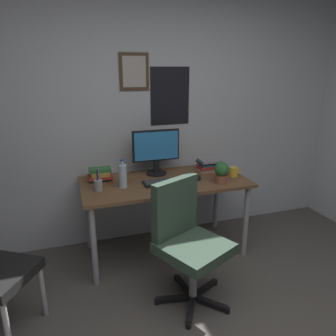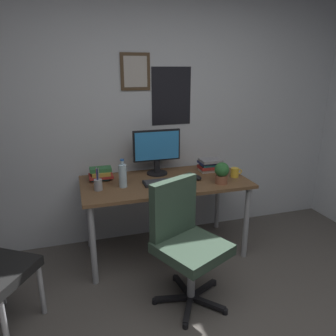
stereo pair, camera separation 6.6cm
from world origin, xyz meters
TOP-DOWN VIEW (x-y plane):
  - wall_back at (-0.00, 2.15)m, footprint 4.40×0.10m
  - desk at (0.02, 1.70)m, footprint 1.52×0.74m
  - office_chair at (-0.03, 1.03)m, footprint 0.61×0.61m
  - monitor at (0.00, 1.91)m, footprint 0.46×0.20m
  - keyboard at (0.02, 1.63)m, footprint 0.43×0.15m
  - computer_mouse at (0.32, 1.64)m, footprint 0.06×0.11m
  - water_bottle at (-0.38, 1.65)m, footprint 0.07×0.07m
  - coffee_mug_near at (0.68, 1.61)m, footprint 0.12×0.08m
  - potted_plant at (0.48, 1.48)m, footprint 0.13×0.13m
  - pen_cup at (-0.59, 1.63)m, footprint 0.07×0.07m
  - book_stack_left at (-0.54, 1.89)m, footprint 0.22×0.17m
  - book_stack_right at (0.51, 1.83)m, footprint 0.21×0.18m

SIDE VIEW (x-z plane):
  - office_chair at x=-0.03m, z-range 0.05..1.00m
  - desk at x=0.02m, z-range 0.29..1.03m
  - keyboard at x=0.02m, z-range 0.74..0.76m
  - computer_mouse at x=0.32m, z-range 0.74..0.77m
  - coffee_mug_near at x=0.68m, z-range 0.74..0.83m
  - pen_cup at x=-0.59m, z-range 0.69..0.89m
  - book_stack_left at x=-0.54m, z-range 0.74..0.85m
  - book_stack_right at x=0.51m, z-range 0.74..0.87m
  - potted_plant at x=0.48m, z-range 0.75..0.94m
  - water_bottle at x=-0.38m, z-range 0.72..0.97m
  - monitor at x=0.00m, z-range 0.76..1.20m
  - wall_back at x=0.00m, z-range 0.00..2.60m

